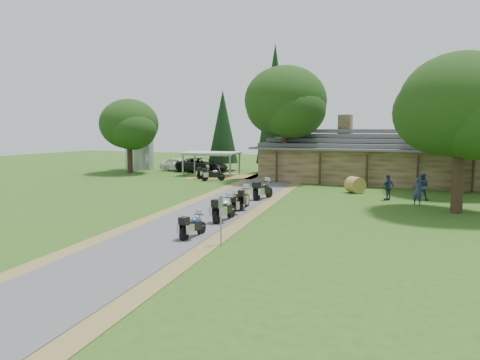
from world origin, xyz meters
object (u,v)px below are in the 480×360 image
at_px(motorcycle_row_b, 224,208).
at_px(motorcycle_carport_b, 213,174).
at_px(motorcycle_row_d, 244,197).
at_px(motorcycle_row_e, 263,189).
at_px(motorcycle_carport_a, 204,172).
at_px(carport, 212,164).
at_px(silo, 139,140).
at_px(lodge, 375,155).
at_px(car_white_sedan, 179,163).
at_px(hay_bale, 355,185).
at_px(motorcycle_row_a, 193,225).
at_px(motorcycle_row_c, 234,203).
at_px(car_dark_suv, 202,161).

distance_m(motorcycle_row_b, motorcycle_carport_b, 19.10).
relative_size(motorcycle_row_d, motorcycle_row_e, 0.99).
bearing_deg(motorcycle_carport_a, motorcycle_row_e, -123.44).
relative_size(carport, motorcycle_row_b, 2.65).
bearing_deg(silo, lodge, -3.43).
relative_size(lodge, motorcycle_row_d, 10.21).
bearing_deg(car_white_sedan, motorcycle_row_e, -131.62).
bearing_deg(hay_bale, lodge, 88.58).
bearing_deg(motorcycle_row_a, motorcycle_row_c, 11.39).
bearing_deg(motorcycle_row_e, silo, 63.97).
height_order(motorcycle_row_b, motorcycle_carport_a, motorcycle_row_b).
bearing_deg(motorcycle_row_a, lodge, -5.50).
bearing_deg(motorcycle_row_e, car_dark_suv, 50.39).
distance_m(lodge, motorcycle_carport_a, 16.32).
bearing_deg(car_white_sedan, motorcycle_row_a, -145.22).
xyz_separation_m(motorcycle_row_e, motorcycle_carport_b, (-8.42, 8.68, -0.05)).
height_order(car_white_sedan, car_dark_suv, car_dark_suv).
bearing_deg(motorcycle_row_c, silo, 26.59).
bearing_deg(motorcycle_row_e, motorcycle_row_a, -164.13).
distance_m(silo, motorcycle_row_a, 36.52).
bearing_deg(motorcycle_carport_b, motorcycle_row_e, -77.68).
distance_m(carport, car_dark_suv, 3.69).
height_order(motorcycle_carport_a, hay_bale, motorcycle_carport_a).
distance_m(car_white_sedan, motorcycle_carport_a, 8.29).
height_order(carport, car_white_sedan, carport).
height_order(car_white_sedan, motorcycle_carport_b, car_white_sedan).
xyz_separation_m(motorcycle_row_b, motorcycle_row_e, (-0.90, 7.99, -0.00)).
relative_size(carport, motorcycle_carport_a, 3.06).
relative_size(motorcycle_row_c, motorcycle_row_e, 0.87).
bearing_deg(motorcycle_carport_a, motorcycle_row_c, -134.53).
relative_size(motorcycle_row_a, motorcycle_carport_b, 0.90).
xyz_separation_m(car_dark_suv, motorcycle_carport_a, (3.16, -5.33, -0.60)).
bearing_deg(silo, motorcycle_row_c, -43.91).
height_order(car_white_sedan, motorcycle_row_e, car_white_sedan).
relative_size(motorcycle_row_b, hay_bale, 1.73).
distance_m(silo, motorcycle_row_c, 31.34).
distance_m(car_dark_suv, motorcycle_row_d, 24.04).
distance_m(motorcycle_row_b, motorcycle_row_d, 4.00).
bearing_deg(motorcycle_carport_a, hay_bale, -94.27).
bearing_deg(car_dark_suv, motorcycle_row_c, -144.89).
distance_m(motorcycle_row_d, motorcycle_carport_a, 17.86).
bearing_deg(carport, silo, 157.80).
xyz_separation_m(silo, motorcycle_carport_a, (11.83, -5.62, -2.82)).
bearing_deg(motorcycle_row_c, car_dark_suv, 13.40).
relative_size(car_dark_suv, motorcycle_row_d, 3.07).
distance_m(lodge, motorcycle_row_d, 19.15).
xyz_separation_m(motorcycle_row_a, motorcycle_row_c, (-0.86, 6.29, 0.03)).
relative_size(motorcycle_row_a, hay_bale, 1.44).
xyz_separation_m(car_dark_suv, motorcycle_carport_b, (5.00, -7.02, -0.56)).
height_order(carport, motorcycle_carport_a, carport).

